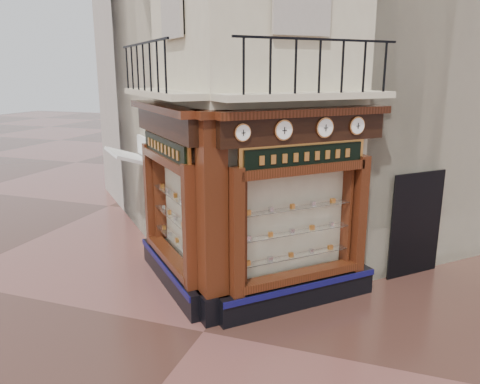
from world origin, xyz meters
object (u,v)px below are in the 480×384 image
at_px(clock_b, 284,130).
at_px(awning, 135,249).
at_px(clock_d, 357,126).
at_px(corner_pilaster, 212,223).
at_px(clock_a, 243,133).
at_px(clock_c, 325,128).
at_px(signboard_right, 305,156).
at_px(signboard_left, 165,148).

distance_m(clock_b, awning, 6.21).
xyz_separation_m(clock_b, clock_d, (1.15, 1.15, 0.00)).
bearing_deg(corner_pilaster, clock_a, -46.44).
bearing_deg(clock_d, corner_pilaster, 171.46).
height_order(clock_c, signboard_right, clock_c).
relative_size(corner_pilaster, clock_d, 11.36).
xyz_separation_m(signboard_left, signboard_right, (2.92, -0.00, -0.00)).
height_order(corner_pilaster, signboard_left, corner_pilaster).
relative_size(clock_d, signboard_left, 0.17).
xyz_separation_m(clock_b, signboard_left, (-2.62, 0.46, -0.52)).
xyz_separation_m(clock_a, clock_b, (0.57, 0.57, 0.00)).
bearing_deg(signboard_left, corner_pilaster, -169.75).
xyz_separation_m(clock_a, signboard_left, (-2.05, 1.03, -0.52)).
bearing_deg(corner_pilaster, clock_b, -19.40).
distance_m(corner_pilaster, awning, 4.77).
bearing_deg(clock_d, signboard_left, 145.43).
bearing_deg(clock_a, corner_pilaster, 133.56).
height_order(clock_a, clock_b, clock_b).
height_order(awning, signboard_right, signboard_right).
relative_size(corner_pilaster, awning, 2.39).
relative_size(clock_c, awning, 0.23).
height_order(corner_pilaster, signboard_right, corner_pilaster).
bearing_deg(clock_a, awning, 100.80).
bearing_deg(clock_d, clock_c, 180.00).
distance_m(signboard_left, signboard_right, 2.92).
xyz_separation_m(clock_c, awning, (-5.19, 1.52, -3.62)).
xyz_separation_m(clock_b, clock_c, (0.62, 0.62, 0.00)).
bearing_deg(clock_a, signboard_left, 108.36).
relative_size(clock_a, clock_c, 0.81).
height_order(signboard_left, signboard_right, signboard_left).
distance_m(awning, signboard_left, 4.03).
height_order(clock_d, signboard_right, clock_d).
distance_m(corner_pilaster, clock_a, 1.77).
distance_m(corner_pilaster, signboard_left, 2.12).
xyz_separation_m(clock_a, clock_d, (1.72, 1.72, 0.00)).
bearing_deg(clock_b, signboard_right, 11.62).
bearing_deg(signboard_right, corner_pilaster, 169.75).
bearing_deg(clock_b, clock_d, -0.00).
relative_size(awning, signboard_left, 0.78).
bearing_deg(signboard_left, awning, 4.08).
height_order(clock_b, signboard_right, clock_b).
distance_m(clock_b, clock_d, 1.63).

